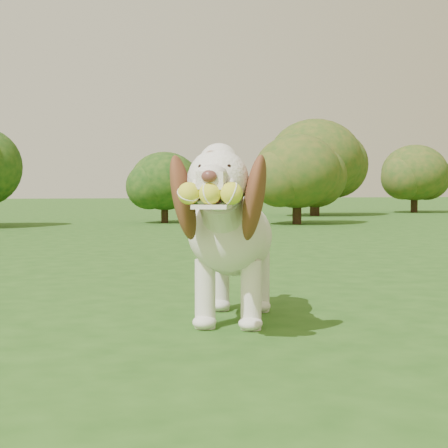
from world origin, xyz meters
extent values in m
plane|color=#234E16|center=(0.00, 0.00, 0.00)|extent=(80.00, 80.00, 0.00)
ellipsoid|color=white|center=(0.21, -0.54, 0.40)|extent=(0.61, 0.78, 0.37)
ellipsoid|color=white|center=(0.10, -0.78, 0.44)|extent=(0.47, 0.47, 0.36)
ellipsoid|color=white|center=(0.31, -0.32, 0.39)|extent=(0.43, 0.43, 0.33)
cylinder|color=white|center=(0.05, -0.91, 0.54)|extent=(0.29, 0.34, 0.28)
sphere|color=white|center=(-0.01, -1.04, 0.68)|extent=(0.33, 0.33, 0.25)
sphere|color=white|center=(0.00, -1.02, 0.75)|extent=(0.22, 0.22, 0.17)
cube|color=white|center=(-0.06, -1.17, 0.67)|extent=(0.16, 0.18, 0.07)
ellipsoid|color=#592D28|center=(-0.10, -1.24, 0.69)|extent=(0.07, 0.06, 0.05)
cube|color=white|center=(-0.07, -1.18, 0.57)|extent=(0.19, 0.20, 0.02)
ellipsoid|color=brown|center=(-0.14, -0.97, 0.60)|extent=(0.22, 0.23, 0.39)
ellipsoid|color=brown|center=(0.13, -1.09, 0.60)|extent=(0.19, 0.27, 0.39)
cylinder|color=white|center=(0.37, -0.18, 0.43)|extent=(0.13, 0.19, 0.14)
cylinder|color=white|center=(0.01, -0.72, 0.16)|extent=(0.13, 0.13, 0.32)
cylinder|color=white|center=(0.21, -0.81, 0.16)|extent=(0.13, 0.13, 0.32)
cylinder|color=white|center=(0.20, -0.30, 0.16)|extent=(0.13, 0.13, 0.32)
cylinder|color=white|center=(0.39, -0.38, 0.16)|extent=(0.13, 0.13, 0.32)
sphere|color=#E4EB3B|center=(-0.16, -1.19, 0.62)|extent=(0.11, 0.11, 0.09)
sphere|color=#E4EB3B|center=(-0.09, -1.22, 0.62)|extent=(0.11, 0.11, 0.09)
sphere|color=#E4EB3B|center=(-0.01, -1.25, 0.62)|extent=(0.11, 0.11, 0.09)
cylinder|color=#382314|center=(3.74, 7.66, 0.26)|extent=(0.16, 0.16, 0.51)
ellipsoid|color=#133C12|center=(3.74, 7.66, 0.94)|extent=(1.54, 1.54, 1.31)
cylinder|color=#382314|center=(8.87, 12.33, 0.29)|extent=(0.18, 0.18, 0.57)
ellipsoid|color=#133C12|center=(8.87, 12.33, 1.05)|extent=(1.72, 1.72, 1.46)
cylinder|color=#382314|center=(1.56, 8.77, 0.21)|extent=(0.13, 0.13, 0.42)
ellipsoid|color=#133C12|center=(1.56, 8.77, 0.77)|extent=(1.27, 1.27, 1.08)
cylinder|color=#382314|center=(5.51, 11.05, 0.36)|extent=(0.22, 0.22, 0.72)
ellipsoid|color=#133C12|center=(5.51, 11.05, 1.32)|extent=(2.16, 2.16, 1.84)
camera|label=1|loc=(-0.73, -3.76, 0.64)|focal=55.00mm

